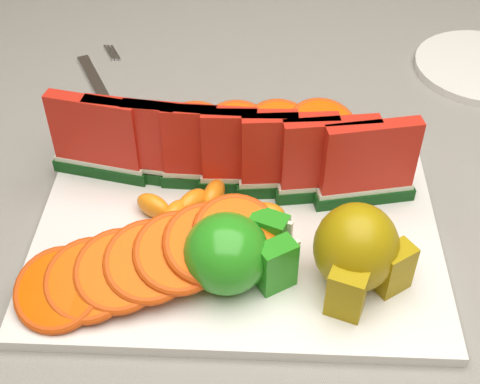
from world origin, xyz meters
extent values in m
cube|color=#49311D|center=(0.00, 0.00, 0.73)|extent=(1.40, 0.90, 0.03)
cube|color=slate|center=(0.00, 0.00, 0.75)|extent=(1.52, 1.02, 0.01)
cube|color=slate|center=(0.00, 0.51, 0.66)|extent=(1.52, 0.01, 0.20)
cube|color=silver|center=(-0.07, -0.01, 0.76)|extent=(0.40, 0.30, 0.01)
ellipsoid|color=#118208|center=(-0.07, -0.09, 0.80)|extent=(0.09, 0.09, 0.07)
cube|color=#118208|center=(-0.03, -0.09, 0.80)|extent=(0.04, 0.04, 0.05)
cube|color=beige|center=(-0.02, -0.09, 0.80)|extent=(0.03, 0.02, 0.05)
cube|color=#118208|center=(-0.03, -0.06, 0.80)|extent=(0.04, 0.03, 0.05)
cube|color=beige|center=(-0.03, -0.06, 0.80)|extent=(0.03, 0.02, 0.05)
ellipsoid|color=#AA6113|center=(0.04, -0.08, 0.81)|extent=(0.08, 0.08, 0.09)
cube|color=#AA6113|center=(0.03, -0.12, 0.79)|extent=(0.04, 0.03, 0.05)
cube|color=#AA6113|center=(0.08, -0.09, 0.79)|extent=(0.04, 0.04, 0.05)
cube|color=silver|center=(-0.26, 0.23, 0.76)|extent=(0.09, 0.16, 0.00)
cube|color=silver|center=(-0.26, 0.32, 0.76)|extent=(0.02, 0.04, 0.00)
cube|color=silver|center=(-0.26, 0.32, 0.76)|extent=(0.02, 0.04, 0.00)
cube|color=silver|center=(-0.25, 0.32, 0.76)|extent=(0.02, 0.04, 0.00)
cube|color=#07360C|center=(-0.22, 0.06, 0.78)|extent=(0.11, 0.04, 0.01)
cube|color=silver|center=(-0.22, 0.06, 0.79)|extent=(0.10, 0.04, 0.01)
cube|color=red|center=(-0.22, 0.06, 0.83)|extent=(0.10, 0.04, 0.08)
cube|color=#07360C|center=(-0.18, 0.05, 0.78)|extent=(0.11, 0.04, 0.01)
cube|color=silver|center=(-0.18, 0.05, 0.79)|extent=(0.10, 0.03, 0.01)
cube|color=red|center=(-0.18, 0.05, 0.83)|extent=(0.10, 0.03, 0.08)
cube|color=#07360C|center=(-0.14, 0.05, 0.78)|extent=(0.11, 0.03, 0.01)
cube|color=silver|center=(-0.14, 0.05, 0.79)|extent=(0.10, 0.03, 0.01)
cube|color=red|center=(-0.14, 0.05, 0.83)|extent=(0.10, 0.02, 0.08)
cube|color=#07360C|center=(-0.10, 0.04, 0.78)|extent=(0.11, 0.02, 0.01)
cube|color=silver|center=(-0.10, 0.04, 0.79)|extent=(0.10, 0.02, 0.01)
cube|color=red|center=(-0.10, 0.04, 0.83)|extent=(0.10, 0.02, 0.08)
cube|color=#07360C|center=(-0.06, 0.04, 0.78)|extent=(0.11, 0.02, 0.01)
cube|color=silver|center=(-0.06, 0.04, 0.79)|extent=(0.10, 0.02, 0.01)
cube|color=red|center=(-0.06, 0.04, 0.83)|extent=(0.10, 0.02, 0.08)
cube|color=#07360C|center=(-0.02, 0.03, 0.78)|extent=(0.11, 0.03, 0.01)
cube|color=silver|center=(-0.02, 0.03, 0.79)|extent=(0.10, 0.03, 0.01)
cube|color=red|center=(-0.02, 0.03, 0.83)|extent=(0.10, 0.02, 0.08)
cube|color=#07360C|center=(0.02, 0.03, 0.78)|extent=(0.11, 0.04, 0.01)
cube|color=silver|center=(0.02, 0.03, 0.79)|extent=(0.10, 0.03, 0.01)
cube|color=red|center=(0.02, 0.03, 0.83)|extent=(0.10, 0.03, 0.08)
cube|color=#07360C|center=(0.06, 0.03, 0.78)|extent=(0.11, 0.04, 0.01)
cube|color=silver|center=(0.06, 0.03, 0.79)|extent=(0.10, 0.04, 0.01)
cube|color=red|center=(0.06, 0.03, 0.83)|extent=(0.10, 0.04, 0.08)
cylinder|color=#E84200|center=(-0.22, -0.12, 0.79)|extent=(0.09, 0.09, 0.03)
torus|color=#C72A00|center=(-0.22, -0.12, 0.79)|extent=(0.10, 0.10, 0.04)
cylinder|color=#E84200|center=(-0.19, -0.11, 0.79)|extent=(0.08, 0.08, 0.03)
torus|color=#C72A00|center=(-0.19, -0.11, 0.79)|extent=(0.09, 0.09, 0.04)
cylinder|color=#E84200|center=(-0.17, -0.10, 0.80)|extent=(0.08, 0.07, 0.03)
torus|color=#C72A00|center=(-0.17, -0.10, 0.80)|extent=(0.09, 0.08, 0.04)
cylinder|color=#E84200|center=(-0.14, -0.09, 0.80)|extent=(0.08, 0.08, 0.03)
torus|color=#C72A00|center=(-0.14, -0.09, 0.80)|extent=(0.09, 0.09, 0.04)
cylinder|color=#E84200|center=(-0.11, -0.09, 0.80)|extent=(0.09, 0.09, 0.03)
torus|color=#C72A00|center=(-0.11, -0.09, 0.80)|extent=(0.10, 0.10, 0.04)
cylinder|color=#E84200|center=(-0.09, -0.08, 0.81)|extent=(0.10, 0.10, 0.03)
torus|color=#C72A00|center=(-0.09, -0.08, 0.81)|extent=(0.11, 0.11, 0.04)
cylinder|color=#E84200|center=(-0.06, -0.07, 0.81)|extent=(0.10, 0.10, 0.03)
torus|color=#C72A00|center=(-0.06, -0.07, 0.81)|extent=(0.11, 0.11, 0.04)
cylinder|color=#E84200|center=(-0.17, 0.12, 0.78)|extent=(0.07, 0.07, 0.03)
torus|color=#C72A00|center=(-0.17, 0.12, 0.78)|extent=(0.08, 0.08, 0.03)
cylinder|color=#E84200|center=(-0.12, 0.12, 0.79)|extent=(0.08, 0.08, 0.03)
torus|color=#C72A00|center=(-0.12, 0.12, 0.79)|extent=(0.09, 0.09, 0.03)
cylinder|color=#E84200|center=(-0.07, 0.12, 0.79)|extent=(0.08, 0.08, 0.03)
torus|color=#C72A00|center=(-0.07, 0.12, 0.79)|extent=(0.09, 0.09, 0.03)
cylinder|color=#E84200|center=(-0.02, 0.12, 0.79)|extent=(0.09, 0.09, 0.03)
torus|color=#C72A00|center=(-0.02, 0.12, 0.79)|extent=(0.10, 0.10, 0.03)
cylinder|color=#E84200|center=(0.02, 0.12, 0.80)|extent=(0.09, 0.09, 0.03)
torus|color=#C72A00|center=(0.02, 0.12, 0.80)|extent=(0.10, 0.10, 0.03)
ellipsoid|color=#D66019|center=(-0.15, 0.00, 0.78)|extent=(0.04, 0.04, 0.02)
ellipsoid|color=#D66019|center=(-0.13, -0.02, 0.78)|extent=(0.03, 0.04, 0.02)
ellipsoid|color=#D66019|center=(-0.11, 0.00, 0.78)|extent=(0.04, 0.04, 0.02)
ellipsoid|color=#D66019|center=(-0.09, 0.02, 0.78)|extent=(0.03, 0.04, 0.02)
ellipsoid|color=#D66019|center=(-0.06, 0.00, 0.78)|extent=(0.04, 0.04, 0.02)
ellipsoid|color=#D66019|center=(-0.04, -0.01, 0.78)|extent=(0.04, 0.02, 0.02)
camera|label=1|loc=(-0.04, -0.48, 1.25)|focal=50.00mm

